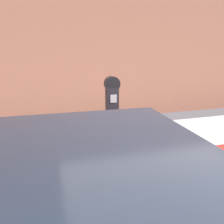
% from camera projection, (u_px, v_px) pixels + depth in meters
% --- Properties ---
extents(sidewalk, '(24.00, 2.80, 0.12)m').
position_uv_depth(sidewalk, '(123.00, 152.00, 4.30)').
color(sidewalk, '#ADAAA3').
rests_on(sidewalk, ground_plane).
extents(building_facade, '(24.00, 0.30, 5.80)m').
position_uv_depth(building_facade, '(93.00, 17.00, 6.00)').
color(building_facade, '#935642').
rests_on(building_facade, ground_plane).
extents(parking_meter, '(0.20, 0.14, 1.55)m').
position_uv_depth(parking_meter, '(112.00, 108.00, 2.92)').
color(parking_meter, '#2D2D30').
rests_on(parking_meter, sidewalk).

